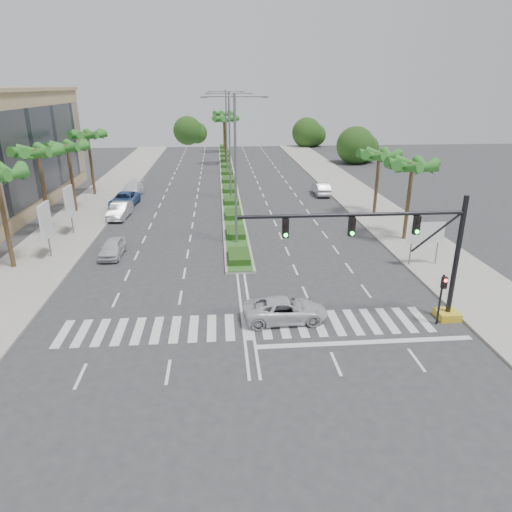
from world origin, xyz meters
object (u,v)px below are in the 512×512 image
Objects in this scene: car_parked_c at (124,200)px; car_parked_a at (112,248)px; car_crossing at (285,310)px; car_parked_d at (132,190)px; car_right at (321,189)px; car_parked_b at (120,210)px.

car_parked_a is at bearing -79.24° from car_parked_c.
car_parked_a is 0.84× the size of car_crossing.
car_parked_c is 1.04× the size of car_parked_d.
car_parked_c is 30.80m from car_crossing.
car_right reaches higher than car_parked_d.
car_parked_a is 11.30m from car_parked_b.
car_parked_a is at bearing 44.06° from car_crossing.
car_parked_c is at bearing 24.88° from car_crossing.
car_parked_c is (-0.42, 4.77, -0.01)m from car_parked_b.
car_parked_b is at bearing 28.76° from car_crossing.
car_crossing is (13.55, -22.68, -0.11)m from car_parked_b.
car_crossing is at bearing 74.74° from car_right.
car_parked_c is (-2.00, 15.95, 0.08)m from car_parked_a.
car_right is at bearing 12.91° from car_parked_c.
car_parked_b is 9.88m from car_parked_d.
car_parked_d is at bearing 96.94° from car_parked_a.
car_right is at bearing 24.85° from car_parked_b.
car_parked_a is at bearing 44.01° from car_right.
car_parked_d is 1.10× the size of car_crossing.
car_crossing is (11.98, -11.50, -0.02)m from car_parked_a.
car_parked_d is (-0.42, 9.87, -0.01)m from car_parked_b.
car_parked_c is 23.21m from car_right.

